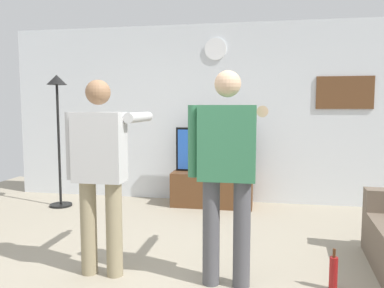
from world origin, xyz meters
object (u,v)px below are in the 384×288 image
Objects in this scene: floor_lamp at (58,113)px; person_standing_nearer_lamp at (101,166)px; tv_stand at (212,189)px; framed_picture at (345,93)px; television at (213,150)px; person_standing_nearer_couch at (227,164)px; wall_clock at (216,49)px; beverage_bottle at (333,273)px.

person_standing_nearer_lamp is at bearing -52.95° from floor_lamp.
tv_stand is 0.70× the size of person_standing_nearer_lamp.
framed_picture is (1.86, 0.30, 1.41)m from tv_stand.
television is 2.57m from person_standing_nearer_couch.
person_standing_nearer_lamp reaches higher than tv_stand.
floor_lamp reaches higher than person_standing_nearer_lamp.
tv_stand is 2.50m from floor_lamp.
wall_clock is 2.50m from floor_lamp.
person_standing_nearer_couch is 5.14× the size of beverage_bottle.
tv_stand is 2.36m from framed_picture.
person_standing_nearer_lamp is at bearing -103.31° from wall_clock.
person_standing_nearer_lamp is at bearing -104.54° from television.
framed_picture is 0.45× the size of person_standing_nearer_couch.
floor_lamp is at bearing -169.70° from framed_picture.
television is at bearing 75.46° from person_standing_nearer_lamp.
framed_picture is at bearing 9.00° from tv_stand.
person_standing_nearer_couch is (1.08, -0.01, 0.04)m from person_standing_nearer_lamp.
wall_clock is 1.98m from framed_picture.
wall_clock is at bearing 115.19° from beverage_bottle.
person_standing_nearer_lamp is at bearing 179.65° from person_standing_nearer_couch.
beverage_bottle is at bearing -64.81° from wall_clock.
television is 0.66× the size of person_standing_nearer_lamp.
floor_lamp is (-4.05, -0.74, -0.29)m from framed_picture.
floor_lamp reaches higher than person_standing_nearer_couch.
television is (-0.00, 0.05, 0.58)m from tv_stand.
floor_lamp is at bearing 150.18° from beverage_bottle.
television reaches higher than beverage_bottle.
person_standing_nearer_lamp is at bearing -132.26° from framed_picture.
floor_lamp is (-2.19, -0.49, 0.54)m from television.
floor_lamp is 3.34m from person_standing_nearer_couch.
floor_lamp is at bearing 142.07° from person_standing_nearer_couch.
person_standing_nearer_couch is (-1.43, -2.78, -0.66)m from framed_picture.
wall_clock is 0.20× the size of person_standing_nearer_lamp.
framed_picture is 0.41× the size of floor_lamp.
framed_picture is at bearing 47.74° from person_standing_nearer_lamp.
wall_clock is (-0.00, 0.24, 1.49)m from television.
framed_picture reaches higher than person_standing_nearer_couch.
person_standing_nearer_couch is at bearing -80.21° from tv_stand.
framed_picture is at bearing 0.15° from wall_clock.
framed_picture reaches higher than person_standing_nearer_lamp.
beverage_bottle is (3.47, -1.99, -1.23)m from floor_lamp.
tv_stand is 2.66m from person_standing_nearer_lamp.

